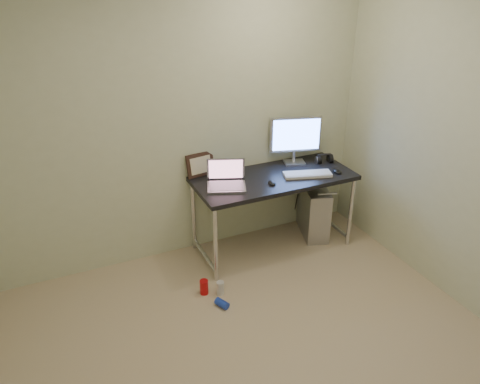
% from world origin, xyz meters
% --- Properties ---
extents(floor, '(3.50, 3.50, 0.00)m').
position_xyz_m(floor, '(0.00, 0.00, 0.00)').
color(floor, tan).
rests_on(floor, ground).
extents(wall_back, '(3.50, 0.02, 2.50)m').
position_xyz_m(wall_back, '(0.00, 1.75, 1.25)').
color(wall_back, beige).
rests_on(wall_back, ground).
extents(desk, '(1.47, 0.64, 0.75)m').
position_xyz_m(desk, '(0.75, 1.43, 0.67)').
color(desk, black).
rests_on(desk, ground).
extents(tower_computer, '(0.36, 0.54, 0.55)m').
position_xyz_m(tower_computer, '(1.25, 1.48, 0.26)').
color(tower_computer, '#AFAFB4').
rests_on(tower_computer, ground).
extents(cable_a, '(0.01, 0.16, 0.69)m').
position_xyz_m(cable_a, '(1.20, 1.70, 0.40)').
color(cable_a, black).
rests_on(cable_a, ground).
extents(cable_b, '(0.02, 0.11, 0.71)m').
position_xyz_m(cable_b, '(1.29, 1.68, 0.38)').
color(cable_b, black).
rests_on(cable_b, ground).
extents(can_red, '(0.10, 0.10, 0.13)m').
position_xyz_m(can_red, '(-0.11, 1.01, 0.06)').
color(can_red, red).
rests_on(can_red, ground).
extents(can_white, '(0.09, 0.09, 0.12)m').
position_xyz_m(can_white, '(0.01, 0.95, 0.06)').
color(can_white, silver).
rests_on(can_white, ground).
extents(can_blue, '(0.10, 0.13, 0.06)m').
position_xyz_m(can_blue, '(-0.04, 0.79, 0.03)').
color(can_blue, '#1D3BC2').
rests_on(can_blue, ground).
extents(laptop, '(0.41, 0.37, 0.23)m').
position_xyz_m(laptop, '(0.28, 1.43, 0.80)').
color(laptop, silver).
rests_on(laptop, desk).
extents(monitor, '(0.48, 0.19, 0.46)m').
position_xyz_m(monitor, '(1.08, 1.63, 1.02)').
color(monitor, silver).
rests_on(monitor, desk).
extents(keyboard, '(0.46, 0.26, 0.03)m').
position_xyz_m(keyboard, '(1.04, 1.31, 0.76)').
color(keyboard, silver).
rests_on(keyboard, desk).
extents(mouse_right, '(0.09, 0.12, 0.04)m').
position_xyz_m(mouse_right, '(1.33, 1.26, 0.77)').
color(mouse_right, black).
rests_on(mouse_right, desk).
extents(mouse_left, '(0.08, 0.11, 0.03)m').
position_xyz_m(mouse_left, '(0.66, 1.29, 0.77)').
color(mouse_left, black).
rests_on(mouse_left, desk).
extents(headphones, '(0.18, 0.11, 0.11)m').
position_xyz_m(headphones, '(1.36, 1.52, 0.78)').
color(headphones, black).
rests_on(headphones, desk).
extents(picture_frame, '(0.28, 0.12, 0.22)m').
position_xyz_m(picture_frame, '(0.15, 1.72, 0.86)').
color(picture_frame, black).
rests_on(picture_frame, desk).
extents(webcam, '(0.04, 0.04, 0.11)m').
position_xyz_m(webcam, '(0.40, 1.68, 0.83)').
color(webcam, silver).
rests_on(webcam, desk).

